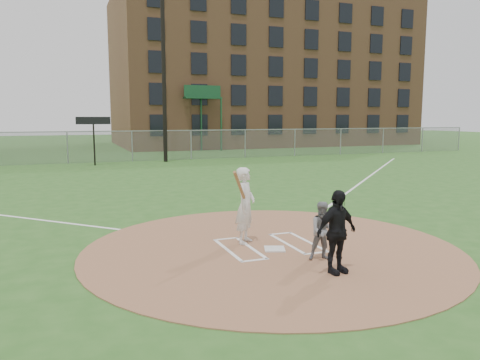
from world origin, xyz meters
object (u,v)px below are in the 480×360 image
object	(u,v)px
batter_at_plate	(245,205)
catcher	(323,231)
home_plate	(275,249)
umpire	(337,232)

from	to	relation	value
batter_at_plate	catcher	bearing A→B (deg)	-60.48
catcher	batter_at_plate	xyz separation A→B (m)	(-1.01, 1.79, 0.28)
home_plate	umpire	size ratio (longest dim) A/B	0.28
home_plate	batter_at_plate	xyz separation A→B (m)	(-0.40, 0.77, 0.88)
umpire	batter_at_plate	bearing A→B (deg)	95.80
home_plate	catcher	bearing A→B (deg)	-58.87
catcher	home_plate	bearing A→B (deg)	136.88
umpire	catcher	bearing A→B (deg)	64.31
home_plate	umpire	world-z (taller)	umpire
catcher	umpire	distance (m)	0.84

